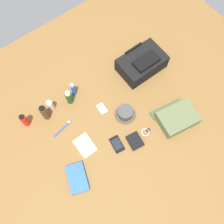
{
  "coord_description": "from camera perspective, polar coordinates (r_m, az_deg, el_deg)",
  "views": [
    {
      "loc": [
        -0.4,
        -0.51,
        1.63
      ],
      "look_at": [
        0.0,
        0.0,
        0.04
      ],
      "focal_mm": 38.87,
      "sensor_mm": 36.0,
      "label": 1
    }
  ],
  "objects": [
    {
      "name": "wristwatch",
      "position": [
        1.72,
        7.93,
        -4.65
      ],
      "size": [
        0.07,
        0.06,
        0.01
      ],
      "color": "#99999E",
      "rests_on": "ground_plane"
    },
    {
      "name": "notepad",
      "position": [
        1.69,
        -6.35,
        -7.83
      ],
      "size": [
        0.11,
        0.15,
        0.02
      ],
      "primitive_type": "cube",
      "rotation": [
        0.0,
        0.0,
        -0.02
      ],
      "color": "beige",
      "rests_on": "ground_plane"
    },
    {
      "name": "shampoo_bottle",
      "position": [
        1.77,
        -10.06,
        3.41
      ],
      "size": [
        0.05,
        0.05,
        0.13
      ],
      "color": "#19471E",
      "rests_on": "ground_plane"
    },
    {
      "name": "cologne_bottle",
      "position": [
        1.74,
        -15.57,
        -0.13
      ],
      "size": [
        0.05,
        0.05,
        0.16
      ],
      "color": "#473319",
      "rests_on": "ground_plane"
    },
    {
      "name": "backpack",
      "position": [
        1.89,
        7.03,
        11.31
      ],
      "size": [
        0.35,
        0.24,
        0.15
      ],
      "color": "black",
      "rests_on": "ground_plane"
    },
    {
      "name": "lotion_bottle",
      "position": [
        1.78,
        -14.27,
        1.51
      ],
      "size": [
        0.04,
        0.04,
        0.12
      ],
      "color": "beige",
      "rests_on": "ground_plane"
    },
    {
      "name": "toothbrush",
      "position": [
        1.75,
        -11.33,
        -3.65
      ],
      "size": [
        0.16,
        0.03,
        0.02
      ],
      "color": "blue",
      "rests_on": "ground_plane"
    },
    {
      "name": "deodorant_spray",
      "position": [
        1.79,
        -9.11,
        5.29
      ],
      "size": [
        0.03,
        0.03,
        0.13
      ],
      "color": "blue",
      "rests_on": "ground_plane"
    },
    {
      "name": "ground_plane",
      "position": [
        1.77,
        0.0,
        -0.64
      ],
      "size": [
        2.64,
        2.02,
        0.02
      ],
      "primitive_type": "cube",
      "color": "brown",
      "rests_on": "ground"
    },
    {
      "name": "bucket_hat",
      "position": [
        1.73,
        3.14,
        -0.24
      ],
      "size": [
        0.15,
        0.15,
        0.07
      ],
      "color": "#414141",
      "rests_on": "ground_plane"
    },
    {
      "name": "sunscreen_spray",
      "position": [
        1.78,
        -19.88,
        -1.84
      ],
      "size": [
        0.05,
        0.05,
        0.13
      ],
      "color": "red",
      "rests_on": "ground_plane"
    },
    {
      "name": "media_player",
      "position": [
        1.77,
        -2.36,
        0.81
      ],
      "size": [
        0.06,
        0.09,
        0.01
      ],
      "color": "#B7B7BC",
      "rests_on": "ground_plane"
    },
    {
      "name": "paperback_novel",
      "position": [
        1.65,
        -8.19,
        -15.09
      ],
      "size": [
        0.17,
        0.22,
        0.03
      ],
      "color": "blue",
      "rests_on": "ground_plane"
    },
    {
      "name": "wallet",
      "position": [
        1.69,
        5.36,
        -6.83
      ],
      "size": [
        0.11,
        0.12,
        0.02
      ],
      "primitive_type": "cube",
      "rotation": [
        0.0,
        0.0,
        -0.17
      ],
      "color": "black",
      "rests_on": "ground_plane"
    },
    {
      "name": "cell_phone",
      "position": [
        1.68,
        1.16,
        -7.58
      ],
      "size": [
        0.09,
        0.12,
        0.01
      ],
      "color": "black",
      "rests_on": "ground_plane"
    },
    {
      "name": "toiletry_pouch",
      "position": [
        1.77,
        15.04,
        -1.3
      ],
      "size": [
        0.29,
        0.28,
        0.08
      ],
      "color": "#56603D",
      "rests_on": "ground_plane"
    }
  ]
}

